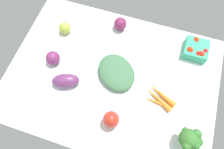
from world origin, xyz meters
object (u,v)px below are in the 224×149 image
object	(u,v)px
heirloom_tomato_green	(65,28)
leafy_greens_clump	(116,72)
broccoli_head	(190,139)
red_onion_center	(53,58)
red_onion_near_basket	(120,24)
bell_pepper_red	(111,120)
berry_basket	(196,50)
eggplant	(66,81)
carrot_bunch	(159,97)

from	to	relation	value
heirloom_tomato_green	leafy_greens_clump	world-z (taller)	heirloom_tomato_green
leafy_greens_clump	broccoli_head	bearing A→B (deg)	-29.48
red_onion_center	red_onion_near_basket	distance (cm)	40.14
bell_pepper_red	broccoli_head	bearing A→B (deg)	3.04
broccoli_head	bell_pepper_red	distance (cm)	33.30
berry_basket	eggplant	distance (cm)	67.60
heirloom_tomato_green	berry_basket	bearing A→B (deg)	6.98
red_onion_near_basket	leafy_greens_clump	bearing A→B (deg)	-76.72
eggplant	leafy_greens_clump	distance (cm)	24.84
bell_pepper_red	carrot_bunch	bearing A→B (deg)	44.73
bell_pepper_red	berry_basket	bearing A→B (deg)	57.61
eggplant	bell_pepper_red	world-z (taller)	bell_pepper_red
eggplant	broccoli_head	bearing A→B (deg)	-29.87
red_onion_near_basket	bell_pepper_red	xyz separation A→B (cm)	(11.38, -50.96, 1.40)
red_onion_center	eggplant	size ratio (longest dim) A/B	0.54
broccoli_head	heirloom_tomato_green	bearing A→B (deg)	152.56
berry_basket	eggplant	world-z (taller)	eggplant
red_onion_center	eggplant	bearing A→B (deg)	-40.34
red_onion_center	broccoli_head	distance (cm)	73.15
carrot_bunch	leafy_greens_clump	bearing A→B (deg)	166.43
berry_basket	carrot_bunch	xyz separation A→B (cm)	(-12.40, -30.04, -1.69)
berry_basket	heirloom_tomato_green	size ratio (longest dim) A/B	1.86
berry_basket	carrot_bunch	bearing A→B (deg)	-112.44
red_onion_center	bell_pepper_red	bearing A→B (deg)	-28.63
eggplant	leafy_greens_clump	size ratio (longest dim) A/B	0.63
broccoli_head	leafy_greens_clump	size ratio (longest dim) A/B	0.57
red_onion_center	carrot_bunch	world-z (taller)	red_onion_center
heirloom_tomato_green	bell_pepper_red	world-z (taller)	bell_pepper_red
carrot_bunch	broccoli_head	xyz separation A→B (cm)	(15.22, -15.97, 6.54)
heirloom_tomato_green	eggplant	distance (cm)	30.76
carrot_bunch	broccoli_head	world-z (taller)	broccoli_head
broccoli_head	red_onion_near_basket	xyz separation A→B (cm)	(-44.50, 49.20, -4.45)
berry_basket	carrot_bunch	size ratio (longest dim) A/B	0.70
heirloom_tomato_green	bell_pepper_red	bearing A→B (deg)	-45.11
heirloom_tomato_green	eggplant	bearing A→B (deg)	-65.91
heirloom_tomato_green	red_onion_center	bearing A→B (deg)	-85.00
red_onion_center	carrot_bunch	bearing A→B (deg)	-2.82
carrot_bunch	eggplant	world-z (taller)	eggplant
heirloom_tomato_green	red_onion_near_basket	size ratio (longest dim) A/B	0.91
berry_basket	bell_pepper_red	distance (cm)	56.59
berry_basket	red_onion_near_basket	world-z (taller)	red_onion_near_basket
berry_basket	heirloom_tomato_green	distance (cm)	69.93
carrot_bunch	eggplant	distance (cm)	44.98
eggplant	red_onion_center	bearing A→B (deg)	118.77
berry_basket	leafy_greens_clump	world-z (taller)	berry_basket
berry_basket	heirloom_tomato_green	world-z (taller)	berry_basket
leafy_greens_clump	carrot_bunch	bearing A→B (deg)	-13.57
red_onion_near_basket	red_onion_center	bearing A→B (deg)	-130.52
red_onion_center	leafy_greens_clump	distance (cm)	32.76
broccoli_head	eggplant	size ratio (longest dim) A/B	0.91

